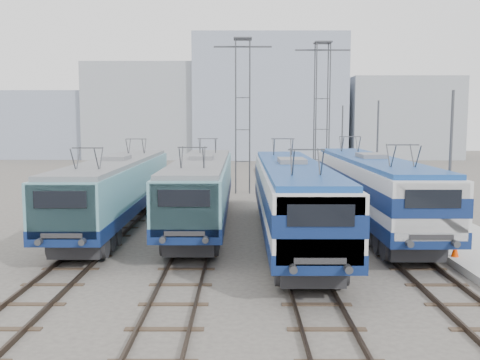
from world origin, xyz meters
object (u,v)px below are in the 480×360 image
safety_cone (455,250)px  catenary_tower_east (322,109)px  catenary_tower_west (243,109)px  mast_rear (342,146)px  locomotive_far_left (116,187)px  locomotive_far_right (371,185)px  mast_mid (377,156)px  locomotive_center_left (202,186)px  mast_front (450,175)px  locomotive_center_right (292,193)px

safety_cone → catenary_tower_east: bearing=94.9°
catenary_tower_west → mast_rear: catenary_tower_west is taller
locomotive_far_left → mast_rear: bearing=49.7°
safety_cone → mast_rear: bearing=89.8°
locomotive_far_right → mast_mid: (1.85, 6.17, 1.13)m
locomotive_far_right → locomotive_center_left: bearing=177.2°
catenary_tower_west → mast_front: 22.00m
locomotive_center_left → mast_rear: mast_rear is taller
mast_front → mast_rear: same height
locomotive_far_right → mast_mid: mast_mid is taller
locomotive_far_right → mast_mid: 6.54m
locomotive_center_left → locomotive_far_left: bearing=-175.2°
locomotive_center_right → locomotive_far_right: 5.58m
locomotive_center_left → locomotive_far_right: 9.01m
locomotive_far_left → catenary_tower_west: size_ratio=1.50×
locomotive_far_left → locomotive_center_left: bearing=4.8°
catenary_tower_west → mast_mid: 12.16m
locomotive_far_right → locomotive_far_left: bearing=179.7°
locomotive_far_right → safety_cone: size_ratio=32.24×
locomotive_center_left → locomotive_center_right: bearing=-39.8°
mast_front → catenary_tower_west: bearing=113.3°
mast_mid → catenary_tower_east: bearing=101.9°
locomotive_center_right → safety_cone: size_ratio=32.11×
locomotive_center_right → catenary_tower_east: size_ratio=1.54×
catenary_tower_east → mast_front: size_ratio=1.71×
catenary_tower_east → mast_mid: (2.10, -10.00, -3.14)m
mast_mid → safety_cone: mast_mid is taller
locomotive_center_left → catenary_tower_east: catenary_tower_east is taller
locomotive_center_left → catenary_tower_west: 14.59m
locomotive_center_left → locomotive_center_right: (4.50, -3.75, 0.12)m
mast_mid → mast_rear: (0.00, 12.00, 0.00)m
locomotive_center_left → mast_rear: (10.85, 17.73, 1.26)m
catenary_tower_east → mast_front: 22.32m
safety_cone → mast_mid: bearing=89.6°
mast_mid → locomotive_far_right: bearing=-106.7°
catenary_tower_west → mast_front: bearing=-66.7°
locomotive_far_right → safety_cone: 7.42m
catenary_tower_west → catenary_tower_east: bearing=17.1°
safety_cone → locomotive_far_left: bearing=155.2°
locomotive_far_left → catenary_tower_west: 16.24m
locomotive_far_left → mast_mid: (15.35, 6.10, 1.26)m
locomotive_far_right → mast_mid: bearing=73.3°
catenary_tower_east → mast_rear: bearing=43.6°
locomotive_center_left → catenary_tower_east: (8.75, 15.73, 4.40)m
locomotive_center_left → locomotive_center_right: size_ratio=0.97×
locomotive_center_left → locomotive_far_right: bearing=-2.8°
locomotive_center_right → mast_mid: (6.35, 9.48, 1.14)m
mast_front → safety_cone: 3.14m
locomotive_far_left → locomotive_center_right: locomotive_center_right is taller
locomotive_far_right → catenary_tower_east: bearing=90.9°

